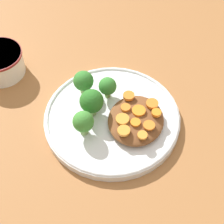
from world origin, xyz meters
TOP-DOWN VIEW (x-y plane):
  - ground_plane at (0.00, 0.00)m, footprint 4.00×4.00m
  - plate at (0.00, 0.00)m, footprint 0.27×0.27m
  - dip_bowl at (0.08, 0.27)m, footprint 0.10×0.10m
  - stew_mound at (-0.01, -0.05)m, footprint 0.12×0.11m
  - broccoli_floret_0 at (0.00, 0.04)m, footprint 0.05×0.05m
  - broccoli_floret_1 at (0.05, 0.07)m, footprint 0.04×0.04m
  - broccoli_floret_2 at (0.05, 0.02)m, footprint 0.04×0.04m
  - broccoli_floret_3 at (-0.05, 0.04)m, footprint 0.04×0.04m
  - carrot_slice_0 at (0.04, -0.03)m, footprint 0.02×0.02m
  - carrot_slice_1 at (0.01, -0.09)m, footprint 0.02×0.02m
  - carrot_slice_2 at (-0.05, -0.03)m, footprint 0.02×0.02m
  - carrot_slice_3 at (0.01, -0.03)m, footprint 0.02×0.02m
  - carrot_slice_4 at (0.03, -0.07)m, footprint 0.02×0.02m
  - carrot_slice_5 at (-0.02, -0.08)m, footprint 0.02×0.02m
  - carrot_slice_6 at (-0.02, -0.02)m, footprint 0.03×0.03m
  - carrot_slice_7 at (-0.02, -0.05)m, footprint 0.02×0.02m
  - carrot_slice_8 at (0.01, -0.05)m, footprint 0.03×0.03m
  - carrot_slice_9 at (-0.05, -0.07)m, footprint 0.02×0.02m

SIDE VIEW (x-z plane):
  - ground_plane at x=0.00m, z-range 0.00..0.00m
  - plate at x=0.00m, z-range 0.00..0.02m
  - stew_mound at x=-0.01m, z-range 0.02..0.04m
  - dip_bowl at x=0.08m, z-range 0.00..0.06m
  - carrot_slice_5 at x=-0.02m, z-range 0.04..0.04m
  - carrot_slice_6 at x=-0.02m, z-range 0.04..0.04m
  - carrot_slice_7 at x=-0.02m, z-range 0.04..0.04m
  - carrot_slice_8 at x=0.01m, z-range 0.04..0.04m
  - carrot_slice_9 at x=-0.05m, z-range 0.04..0.04m
  - carrot_slice_3 at x=0.01m, z-range 0.04..0.04m
  - carrot_slice_4 at x=0.03m, z-range 0.04..0.04m
  - carrot_slice_2 at x=-0.05m, z-range 0.04..0.04m
  - carrot_slice_0 at x=0.04m, z-range 0.04..0.05m
  - carrot_slice_1 at x=0.01m, z-range 0.04..0.05m
  - broccoli_floret_2 at x=0.05m, z-range 0.02..0.07m
  - broccoli_floret_1 at x=0.05m, z-range 0.02..0.08m
  - broccoli_floret_3 at x=-0.05m, z-range 0.02..0.08m
  - broccoli_floret_0 at x=0.00m, z-range 0.02..0.08m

